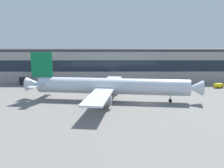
% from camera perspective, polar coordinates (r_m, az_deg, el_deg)
% --- Properties ---
extents(ground_plane, '(600.00, 600.00, 0.00)m').
position_cam_1_polar(ground_plane, '(83.29, 8.03, -4.33)').
color(ground_plane, slate).
extents(terminal_building, '(154.33, 16.56, 16.08)m').
position_cam_1_polar(terminal_building, '(129.64, 4.98, 4.37)').
color(terminal_building, '#9E9993').
rests_on(terminal_building, ground_plane).
extents(airliner, '(60.12, 51.73, 16.26)m').
position_cam_1_polar(airliner, '(85.49, -0.59, -0.47)').
color(airliner, silver).
rests_on(airliner, ground_plane).
extents(fuel_truck, '(7.91, 7.93, 3.35)m').
position_cam_1_polar(fuel_truck, '(121.66, -18.81, 0.60)').
color(fuel_truck, black).
rests_on(fuel_truck, ground_plane).
extents(follow_me_car, '(2.53, 4.63, 1.85)m').
position_cam_1_polar(follow_me_car, '(116.54, -3.89, 0.33)').
color(follow_me_car, '#2651A5').
rests_on(follow_me_car, ground_plane).
extents(baggage_tug, '(4.02, 2.94, 1.85)m').
position_cam_1_polar(baggage_tug, '(118.21, 22.83, -0.29)').
color(baggage_tug, yellow).
rests_on(baggage_tug, ground_plane).
extents(belt_loader, '(5.40, 6.34, 1.95)m').
position_cam_1_polar(belt_loader, '(119.04, 13.77, 0.30)').
color(belt_loader, red).
rests_on(belt_loader, ground_plane).
extents(crew_van, '(2.44, 5.28, 2.55)m').
position_cam_1_polar(crew_van, '(118.68, -12.76, 0.46)').
color(crew_van, red).
rests_on(crew_van, ground_plane).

